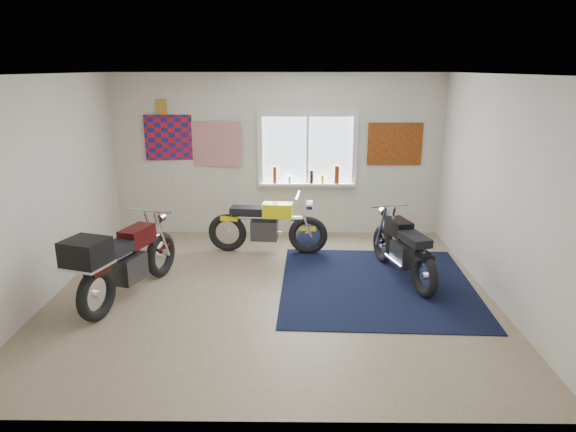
{
  "coord_description": "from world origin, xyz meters",
  "views": [
    {
      "loc": [
        0.27,
        -6.04,
        2.77
      ],
      "look_at": [
        0.2,
        0.4,
        0.9
      ],
      "focal_mm": 32.0,
      "sensor_mm": 36.0,
      "label": 1
    }
  ],
  "objects_px": {
    "black_chrome_bike": "(403,250)",
    "yellow_triumph": "(267,227)",
    "maroon_tourer": "(122,261)",
    "navy_rug": "(377,284)"
  },
  "relations": [
    {
      "from": "black_chrome_bike",
      "to": "yellow_triumph",
      "type": "bearing_deg",
      "value": 47.18
    },
    {
      "from": "black_chrome_bike",
      "to": "maroon_tourer",
      "type": "height_order",
      "value": "maroon_tourer"
    },
    {
      "from": "navy_rug",
      "to": "black_chrome_bike",
      "type": "relative_size",
      "value": 1.47
    },
    {
      "from": "navy_rug",
      "to": "black_chrome_bike",
      "type": "xyz_separation_m",
      "value": [
        0.37,
        0.25,
        0.4
      ]
    },
    {
      "from": "navy_rug",
      "to": "maroon_tourer",
      "type": "xyz_separation_m",
      "value": [
        -3.18,
        -0.5,
        0.52
      ]
    },
    {
      "from": "yellow_triumph",
      "to": "maroon_tourer",
      "type": "distance_m",
      "value": 2.42
    },
    {
      "from": "navy_rug",
      "to": "maroon_tourer",
      "type": "height_order",
      "value": "maroon_tourer"
    },
    {
      "from": "navy_rug",
      "to": "yellow_triumph",
      "type": "xyz_separation_m",
      "value": [
        -1.52,
        1.25,
        0.41
      ]
    },
    {
      "from": "yellow_triumph",
      "to": "black_chrome_bike",
      "type": "distance_m",
      "value": 2.14
    },
    {
      "from": "yellow_triumph",
      "to": "black_chrome_bike",
      "type": "xyz_separation_m",
      "value": [
        1.89,
        -1.0,
        -0.01
      ]
    }
  ]
}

